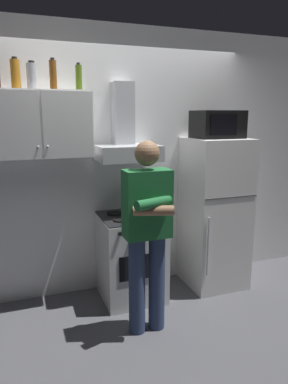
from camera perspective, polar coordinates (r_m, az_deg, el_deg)
ground_plane at (r=3.65m, az=0.00°, el=-17.93°), size 7.00×7.00×0.00m
back_wall_tiled at (r=3.76m, az=-3.12°, el=4.81°), size 4.80×0.10×2.70m
upper_cabinet at (r=3.35m, az=-16.32°, el=10.31°), size 0.90×0.37×0.60m
stove_oven at (r=3.66m, az=-2.10°, el=-10.32°), size 0.60×0.62×0.87m
range_hood at (r=3.50m, az=-2.89°, el=8.34°), size 0.60×0.44×0.75m
refrigerator at (r=3.91m, az=11.24°, el=-3.33°), size 0.60×0.62×1.60m
microwave at (r=3.79m, az=11.69°, el=10.56°), size 0.48×0.37×0.28m
person_standing at (r=2.94m, az=0.53°, el=-6.29°), size 0.38×0.33×1.64m
cooking_pot at (r=3.43m, az=0.52°, el=-3.11°), size 0.31×0.21×0.11m
bottle_beer_brown at (r=3.38m, az=-14.36°, el=17.73°), size 0.06×0.06×0.27m
bottle_canister_steel at (r=3.35m, az=-17.48°, el=17.30°), size 0.09×0.09×0.24m
bottle_liquor_amber at (r=3.36m, az=-19.90°, el=17.36°), size 0.08×0.08×0.26m
bottle_olive_oil at (r=3.43m, az=-10.41°, el=17.58°), size 0.06×0.06×0.24m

